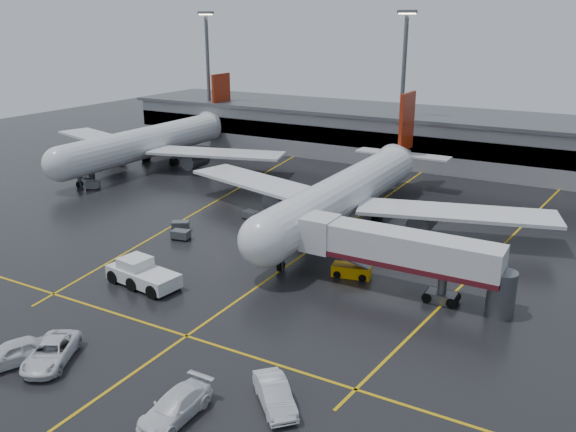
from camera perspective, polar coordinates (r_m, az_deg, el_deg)
The scene contains 22 objects.
ground at distance 65.67m, azimuth 2.38°, elevation -3.10°, with size 220.00×220.00×0.00m, color black.
apron_line_centre at distance 65.67m, azimuth 2.38°, elevation -3.10°, with size 0.25×90.00×0.02m, color gold.
apron_line_stop at distance 48.99m, azimuth -9.72°, elevation -11.29°, with size 60.00×0.25×0.02m, color gold.
apron_line_left at distance 83.72m, azimuth -6.69°, elevation 1.58°, with size 0.25×70.00×0.02m, color gold.
apron_line_right at distance 69.49m, azimuth 19.63°, elevation -2.97°, with size 0.25×70.00×0.02m, color gold.
terminal at distance 107.90m, azimuth 14.24°, elevation 7.30°, with size 122.00×19.00×8.60m.
light_mast_left at distance 121.17m, azimuth -7.69°, elevation 13.71°, with size 3.00×1.20×25.45m.
light_mast_mid at distance 102.31m, azimuth 11.01°, elevation 12.70°, with size 3.00×1.20×25.45m.
main_airliner at distance 72.65m, azimuth 5.93°, elevation 2.45°, with size 48.80×45.60×14.10m.
second_airliner at distance 105.13m, azimuth -12.81°, elevation 7.06°, with size 48.80×45.60×14.10m.
jet_bridge at distance 54.82m, azimuth 10.64°, elevation -3.47°, with size 19.90×3.40×6.05m.
pushback_tractor at distance 58.11m, azimuth -13.85°, elevation -5.48°, with size 7.82×4.06×2.68m.
belt_loader at distance 58.77m, azimuth 6.12°, elevation -5.24°, with size 4.02×2.37×2.40m.
service_van_a at distance 47.90m, azimuth -21.80°, elevation -12.07°, with size 2.73×5.93×1.65m, color white.
service_van_b at distance 39.92m, azimuth -10.79°, elevation -17.54°, with size 2.35×5.78×1.68m, color white.
service_van_c at distance 40.31m, azimuth -1.29°, elevation -16.74°, with size 1.81×5.19×1.71m, color silver.
service_van_d at distance 48.72m, azimuth -24.90°, elevation -11.83°, with size 2.18×5.41×1.84m, color silver.
baggage_cart_a at distance 69.05m, azimuth -10.26°, elevation -1.74°, with size 2.22×1.67×1.12m.
baggage_cart_b at distance 72.08m, azimuth -10.29°, elevation -0.88°, with size 2.38×2.16×1.12m.
baggage_cart_c at distance 74.88m, azimuth -3.55°, elevation 0.13°, with size 2.20×1.64×1.12m.
baggage_cart_d at distance 99.78m, azimuth -18.73°, elevation 3.83°, with size 2.08×1.42×1.12m.
baggage_cart_e at distance 92.86m, azimuth -18.24°, elevation 2.84°, with size 2.38×2.26×1.12m.
Camera 1 is at (27.70, -54.47, 24.06)m, focal length 37.01 mm.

